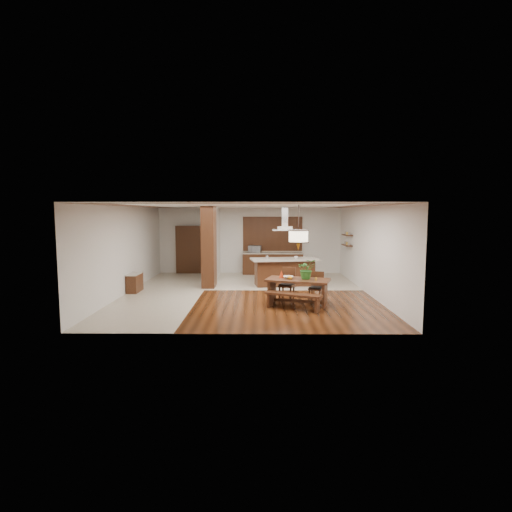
{
  "coord_description": "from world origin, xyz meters",
  "views": [
    {
      "loc": [
        0.38,
        -13.08,
        2.67
      ],
      "look_at": [
        0.3,
        0.0,
        1.25
      ],
      "focal_mm": 28.0,
      "sensor_mm": 36.0,
      "label": 1
    }
  ],
  "objects_px": {
    "dining_chair_left": "(287,284)",
    "fruit_bowl": "(288,277)",
    "island_cup": "(296,257)",
    "kitchen_island": "(284,272)",
    "pendant_lantern": "(298,228)",
    "range_hood": "(285,218)",
    "dining_bench": "(293,301)",
    "dining_chair_right": "(316,287)",
    "dining_table": "(298,286)",
    "foliage_plant": "(307,269)",
    "hallway_console": "(135,283)",
    "microwave": "(255,249)"
  },
  "relations": [
    {
      "from": "dining_chair_left",
      "to": "foliage_plant",
      "type": "distance_m",
      "value": 1.01
    },
    {
      "from": "dining_chair_left",
      "to": "fruit_bowl",
      "type": "relative_size",
      "value": 3.27
    },
    {
      "from": "dining_bench",
      "to": "dining_chair_right",
      "type": "xyz_separation_m",
      "value": [
        0.78,
        1.02,
        0.22
      ]
    },
    {
      "from": "dining_bench",
      "to": "dining_chair_right",
      "type": "distance_m",
      "value": 1.3
    },
    {
      "from": "dining_bench",
      "to": "fruit_bowl",
      "type": "xyz_separation_m",
      "value": [
        -0.09,
        0.69,
        0.56
      ]
    },
    {
      "from": "fruit_bowl",
      "to": "dining_bench",
      "type": "bearing_deg",
      "value": -82.84
    },
    {
      "from": "dining_chair_left",
      "to": "island_cup",
      "type": "bearing_deg",
      "value": 98.5
    },
    {
      "from": "foliage_plant",
      "to": "range_hood",
      "type": "relative_size",
      "value": 0.65
    },
    {
      "from": "hallway_console",
      "to": "foliage_plant",
      "type": "height_order",
      "value": "foliage_plant"
    },
    {
      "from": "dining_bench",
      "to": "fruit_bowl",
      "type": "relative_size",
      "value": 5.32
    },
    {
      "from": "dining_table",
      "to": "kitchen_island",
      "type": "height_order",
      "value": "kitchen_island"
    },
    {
      "from": "pendant_lantern",
      "to": "kitchen_island",
      "type": "relative_size",
      "value": 0.51
    },
    {
      "from": "dining_chair_left",
      "to": "dining_chair_right",
      "type": "distance_m",
      "value": 0.9
    },
    {
      "from": "dining_table",
      "to": "microwave",
      "type": "xyz_separation_m",
      "value": [
        -1.31,
        5.8,
        0.55
      ]
    },
    {
      "from": "hallway_console",
      "to": "dining_table",
      "type": "bearing_deg",
      "value": -18.68
    },
    {
      "from": "hallway_console",
      "to": "fruit_bowl",
      "type": "bearing_deg",
      "value": -18.95
    },
    {
      "from": "dining_chair_left",
      "to": "fruit_bowl",
      "type": "bearing_deg",
      "value": -69.27
    },
    {
      "from": "kitchen_island",
      "to": "dining_chair_left",
      "type": "bearing_deg",
      "value": -100.48
    },
    {
      "from": "dining_chair_left",
      "to": "kitchen_island",
      "type": "bearing_deg",
      "value": 108.96
    },
    {
      "from": "fruit_bowl",
      "to": "hallway_console",
      "type": "bearing_deg",
      "value": 161.05
    },
    {
      "from": "hallway_console",
      "to": "kitchen_island",
      "type": "relative_size",
      "value": 0.34
    },
    {
      "from": "pendant_lantern",
      "to": "fruit_bowl",
      "type": "bearing_deg",
      "value": 166.36
    },
    {
      "from": "dining_table",
      "to": "kitchen_island",
      "type": "xyz_separation_m",
      "value": [
        -0.2,
        3.05,
        -0.04
      ]
    },
    {
      "from": "fruit_bowl",
      "to": "dining_chair_right",
      "type": "bearing_deg",
      "value": 21.0
    },
    {
      "from": "dining_chair_left",
      "to": "kitchen_island",
      "type": "distance_m",
      "value": 2.4
    },
    {
      "from": "dining_bench",
      "to": "range_hood",
      "type": "xyz_separation_m",
      "value": [
        -0.01,
        3.68,
        2.24
      ]
    },
    {
      "from": "foliage_plant",
      "to": "fruit_bowl",
      "type": "height_order",
      "value": "foliage_plant"
    },
    {
      "from": "dining_table",
      "to": "dining_chair_left",
      "type": "height_order",
      "value": "dining_chair_left"
    },
    {
      "from": "fruit_bowl",
      "to": "kitchen_island",
      "type": "xyz_separation_m",
      "value": [
        0.08,
        2.99,
        -0.27
      ]
    },
    {
      "from": "pendant_lantern",
      "to": "island_cup",
      "type": "height_order",
      "value": "pendant_lantern"
    },
    {
      "from": "foliage_plant",
      "to": "island_cup",
      "type": "height_order",
      "value": "foliage_plant"
    },
    {
      "from": "dining_chair_right",
      "to": "foliage_plant",
      "type": "height_order",
      "value": "foliage_plant"
    },
    {
      "from": "fruit_bowl",
      "to": "range_hood",
      "type": "bearing_deg",
      "value": 88.54
    },
    {
      "from": "dining_table",
      "to": "dining_bench",
      "type": "distance_m",
      "value": 0.73
    },
    {
      "from": "dining_chair_left",
      "to": "pendant_lantern",
      "type": "distance_m",
      "value": 1.89
    },
    {
      "from": "hallway_console",
      "to": "foliage_plant",
      "type": "relative_size",
      "value": 1.5
    },
    {
      "from": "kitchen_island",
      "to": "dining_table",
      "type": "bearing_deg",
      "value": -94.96
    },
    {
      "from": "foliage_plant",
      "to": "island_cup",
      "type": "distance_m",
      "value": 2.94
    },
    {
      "from": "microwave",
      "to": "dining_bench",
      "type": "bearing_deg",
      "value": -71.09
    },
    {
      "from": "dining_table",
      "to": "pendant_lantern",
      "type": "relative_size",
      "value": 1.52
    },
    {
      "from": "dining_chair_left",
      "to": "island_cup",
      "type": "xyz_separation_m",
      "value": [
        0.49,
        2.27,
        0.56
      ]
    },
    {
      "from": "island_cup",
      "to": "fruit_bowl",
      "type": "bearing_deg",
      "value": -99.81
    },
    {
      "from": "pendant_lantern",
      "to": "range_hood",
      "type": "distance_m",
      "value": 3.07
    },
    {
      "from": "foliage_plant",
      "to": "hallway_console",
      "type": "bearing_deg",
      "value": 161.98
    },
    {
      "from": "pendant_lantern",
      "to": "dining_chair_left",
      "type": "bearing_deg",
      "value": 112.58
    },
    {
      "from": "foliage_plant",
      "to": "fruit_bowl",
      "type": "distance_m",
      "value": 0.59
    },
    {
      "from": "hallway_console",
      "to": "pendant_lantern",
      "type": "xyz_separation_m",
      "value": [
        5.34,
        -1.81,
        1.93
      ]
    },
    {
      "from": "range_hood",
      "to": "pendant_lantern",
      "type": "bearing_deg",
      "value": -86.29
    },
    {
      "from": "dining_bench",
      "to": "pendant_lantern",
      "type": "distance_m",
      "value": 2.12
    },
    {
      "from": "dining_chair_left",
      "to": "fruit_bowl",
      "type": "distance_m",
      "value": 0.66
    }
  ]
}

